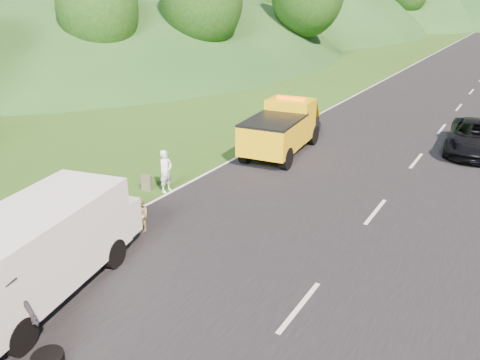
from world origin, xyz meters
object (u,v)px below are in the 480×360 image
Objects in this scene: worker at (14,350)px; white_van at (37,248)px; woman at (167,192)px; passing_suv at (473,152)px; tow_truck at (282,128)px; child at (142,231)px; suitcase at (147,183)px.

white_van is at bearing 91.93° from worker.
passing_suv is at bearing -36.54° from woman.
child is at bearing -97.85° from tow_truck.
woman is 8.47m from worker.
white_van reaches higher than passing_suv.
tow_truck reaches higher than passing_suv.
passing_suv is at bearing 79.05° from child.
tow_truck is 6.55m from woman.
passing_suv is (7.49, 4.71, -1.18)m from tow_truck.
white_van reaches higher than child.
white_van reaches higher than suitcase.
child is 3.28m from suitcase.
woman is at bearing 134.05° from child.
tow_truck is 5.49× the size of child.
white_van reaches higher than woman.
woman is at bearing 90.66° from white_van.
suitcase is at bearing -115.75° from tow_truck.
suitcase is at bearing 97.31° from white_van.
suitcase is (-3.38, 7.76, 0.30)m from worker.
suitcase is (-2.26, -6.53, -0.88)m from tow_truck.
worker is at bearing -112.49° from passing_suv.
child is 0.54× the size of worker.
suitcase reaches higher than child.
tow_truck is 12.71m from white_van.
tow_truck is at bearing 70.91° from suitcase.
tow_truck is at bearing 107.02° from child.
child is (1.36, -2.80, 0.00)m from woman.
suitcase is (-2.29, 6.18, -0.98)m from white_van.
woman is 0.83m from suitcase.
tow_truck is at bearing -10.92° from woman.
tow_truck is 1.13× the size of passing_suv.
suitcase is at bearing 81.03° from worker.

